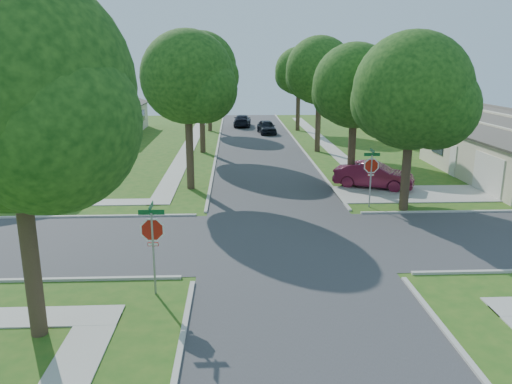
{
  "coord_description": "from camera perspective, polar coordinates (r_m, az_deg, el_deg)",
  "views": [
    {
      "loc": [
        -2.14,
        -19.42,
        7.19
      ],
      "look_at": [
        -1.2,
        1.88,
        1.6
      ],
      "focal_mm": 35.0,
      "sensor_mm": 36.0,
      "label": 1
    }
  ],
  "objects": [
    {
      "name": "ground",
      "position": [
        20.82,
        3.54,
        -5.54
      ],
      "size": [
        100.0,
        100.0,
        0.0
      ],
      "primitive_type": "plane",
      "color": "#265417",
      "rests_on": "ground"
    },
    {
      "name": "road_ns",
      "position": [
        20.82,
        3.54,
        -5.53
      ],
      "size": [
        7.0,
        100.0,
        0.02
      ],
      "primitive_type": "cube",
      "color": "#333335",
      "rests_on": "ground"
    },
    {
      "name": "sidewalk_ne",
      "position": [
        46.72,
        7.7,
        5.73
      ],
      "size": [
        1.2,
        40.0,
        0.04
      ],
      "primitive_type": "cube",
      "color": "#9E9B91",
      "rests_on": "ground"
    },
    {
      "name": "sidewalk_nw",
      "position": [
        46.16,
        -7.45,
        5.63
      ],
      "size": [
        1.2,
        40.0,
        0.04
      ],
      "primitive_type": "cube",
      "color": "#9E9B91",
      "rests_on": "ground"
    },
    {
      "name": "driveway",
      "position": [
        29.25,
        17.63,
        -0.2
      ],
      "size": [
        8.8,
        3.6,
        0.05
      ],
      "primitive_type": "cube",
      "color": "#9E9B91",
      "rests_on": "ground"
    },
    {
      "name": "stop_sign_sw",
      "position": [
        15.81,
        -11.75,
        -4.68
      ],
      "size": [
        1.05,
        0.8,
        2.98
      ],
      "color": "gray",
      "rests_on": "ground"
    },
    {
      "name": "stop_sign_ne",
      "position": [
        25.6,
        13.04,
        2.68
      ],
      "size": [
        1.05,
        0.8,
        2.98
      ],
      "color": "gray",
      "rests_on": "ground"
    },
    {
      "name": "tree_e_near",
      "position": [
        29.29,
        11.31,
        11.38
      ],
      "size": [
        4.97,
        4.8,
        8.28
      ],
      "color": "#38281C",
      "rests_on": "ground"
    },
    {
      "name": "tree_e_mid",
      "position": [
        41.02,
        7.35,
        13.26
      ],
      "size": [
        5.59,
        5.4,
        9.21
      ],
      "color": "#38281C",
      "rests_on": "ground"
    },
    {
      "name": "tree_e_far",
      "position": [
        53.88,
        4.96,
        13.35
      ],
      "size": [
        5.17,
        5.0,
        8.72
      ],
      "color": "#38281C",
      "rests_on": "ground"
    },
    {
      "name": "tree_w_near",
      "position": [
        28.56,
        -7.74,
        12.4
      ],
      "size": [
        5.38,
        5.2,
        8.97
      ],
      "color": "#38281C",
      "rests_on": "ground"
    },
    {
      "name": "tree_w_mid",
      "position": [
        40.51,
        -6.24,
        13.61
      ],
      "size": [
        5.8,
        5.6,
        9.56
      ],
      "color": "#38281C",
      "rests_on": "ground"
    },
    {
      "name": "tree_w_far",
      "position": [
        53.51,
        -5.35,
        12.82
      ],
      "size": [
        4.76,
        4.6,
        8.04
      ],
      "color": "#38281C",
      "rests_on": "ground"
    },
    {
      "name": "tree_sw_corner",
      "position": [
        13.54,
        -25.91,
        9.32
      ],
      "size": [
        6.21,
        6.0,
        9.55
      ],
      "color": "#38281C",
      "rests_on": "ground"
    },
    {
      "name": "tree_ne_corner",
      "position": [
        25.16,
        17.52,
        10.38
      ],
      "size": [
        5.8,
        5.6,
        8.66
      ],
      "color": "#38281C",
      "rests_on": "ground"
    },
    {
      "name": "house_ne_far",
      "position": [
        52.01,
        18.06,
        7.71
      ],
      "size": [
        8.42,
        13.6,
        4.23
      ],
      "color": "beige",
      "rests_on": "ground"
    },
    {
      "name": "house_nw_near",
      "position": [
        37.53,
        -24.23,
        4.7
      ],
      "size": [
        8.42,
        13.6,
        4.23
      ],
      "color": "beige",
      "rests_on": "ground"
    },
    {
      "name": "house_nw_far",
      "position": [
        53.55,
        -17.67,
        7.92
      ],
      "size": [
        8.42,
        13.6,
        4.23
      ],
      "color": "beige",
      "rests_on": "ground"
    },
    {
      "name": "car_driveway",
      "position": [
        29.98,
        13.3,
        1.88
      ],
      "size": [
        4.79,
        3.35,
        1.5
      ],
      "primitive_type": "imported",
      "rotation": [
        0.0,
        0.0,
        1.14
      ],
      "color": "#571126",
      "rests_on": "ground"
    },
    {
      "name": "car_curb_east",
      "position": [
        51.62,
        1.22,
        7.45
      ],
      "size": [
        2.0,
        4.17,
        1.37
      ],
      "primitive_type": "imported",
      "rotation": [
        0.0,
        0.0,
        0.1
      ],
      "color": "black",
      "rests_on": "ground"
    },
    {
      "name": "car_curb_west",
      "position": [
        57.48,
        -1.59,
        8.17
      ],
      "size": [
        2.14,
        4.71,
        1.34
      ],
      "primitive_type": "imported",
      "rotation": [
        0.0,
        0.0,
        3.08
      ],
      "color": "black",
      "rests_on": "ground"
    }
  ]
}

